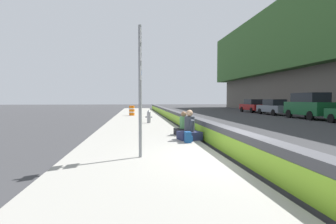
# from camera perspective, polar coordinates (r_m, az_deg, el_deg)

# --- Properties ---
(ground_plane) EXTENTS (160.00, 160.00, 0.00)m
(ground_plane) POSITION_cam_1_polar(r_m,az_deg,el_deg) (7.82, 15.14, -10.19)
(ground_plane) COLOR #353538
(ground_plane) RESTS_ON ground
(sidewalk_strip) EXTENTS (80.00, 4.40, 0.14)m
(sidewalk_strip) POSITION_cam_1_polar(r_m,az_deg,el_deg) (7.27, -4.98, -10.54)
(sidewalk_strip) COLOR gray
(sidewalk_strip) RESTS_ON ground_plane
(jersey_barrier) EXTENTS (76.00, 0.45, 0.85)m
(jersey_barrier) POSITION_cam_1_polar(r_m,az_deg,el_deg) (7.74, 15.15, -7.13)
(jersey_barrier) COLOR #47474C
(jersey_barrier) RESTS_ON ground_plane
(route_sign_post) EXTENTS (0.44, 0.09, 3.60)m
(route_sign_post) POSITION_cam_1_polar(r_m,az_deg,el_deg) (7.40, -5.89, 6.56)
(route_sign_post) COLOR gray
(route_sign_post) RESTS_ON sidewalk_strip
(fire_hydrant) EXTENTS (0.26, 0.46, 0.88)m
(fire_hydrant) POSITION_cam_1_polar(r_m,az_deg,el_deg) (18.04, -4.08, -0.90)
(fire_hydrant) COLOR gray
(fire_hydrant) RESTS_ON sidewalk_strip
(seated_person_foreground) EXTENTS (0.86, 0.96, 1.18)m
(seated_person_foreground) POSITION_cam_1_polar(r_m,az_deg,el_deg) (10.65, 4.57, -3.88)
(seated_person_foreground) COLOR #23284C
(seated_person_foreground) RESTS_ON sidewalk_strip
(seated_person_middle) EXTENTS (0.75, 0.85, 1.05)m
(seated_person_middle) POSITION_cam_1_polar(r_m,az_deg,el_deg) (12.10, 3.32, -3.28)
(seated_person_middle) COLOR black
(seated_person_middle) RESTS_ON sidewalk_strip
(backpack) EXTENTS (0.32, 0.28, 0.40)m
(backpack) POSITION_cam_1_polar(r_m,az_deg,el_deg) (9.96, 4.27, -5.36)
(backpack) COLOR navy
(backpack) RESTS_ON sidewalk_strip
(construction_barrel) EXTENTS (0.54, 0.54, 0.95)m
(construction_barrel) POSITION_cam_1_polar(r_m,az_deg,el_deg) (26.30, -7.67, 0.30)
(construction_barrel) COLOR orange
(construction_barrel) RESTS_ON sidewalk_strip
(parked_car_fourth) EXTENTS (4.80, 2.07, 2.28)m
(parked_car_fourth) POSITION_cam_1_polar(r_m,az_deg,el_deg) (26.54, 27.73, 1.25)
(parked_car_fourth) COLOR #145128
(parked_car_fourth) RESTS_ON ground_plane
(parked_car_midline) EXTENTS (4.57, 2.08, 1.71)m
(parked_car_midline) POSITION_cam_1_polar(r_m,az_deg,el_deg) (31.71, 21.54, 0.99)
(parked_car_midline) COLOR slate
(parked_car_midline) RESTS_ON ground_plane
(parked_car_far) EXTENTS (4.56, 2.06, 1.71)m
(parked_car_far) POSITION_cam_1_polar(r_m,az_deg,el_deg) (36.84, 17.55, 1.28)
(parked_car_far) COLOR maroon
(parked_car_far) RESTS_ON ground_plane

